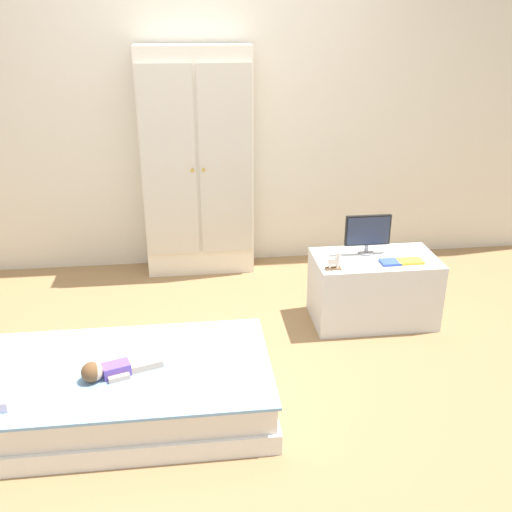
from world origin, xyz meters
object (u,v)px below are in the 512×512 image
(bed, at_px, (116,390))
(tv_stand, at_px, (373,289))
(tv_monitor, at_px, (368,232))
(wardrobe, at_px, (197,165))
(book_yellow, at_px, (410,261))
(book_blue, at_px, (390,262))
(rocking_horse_toy, at_px, (335,261))
(doll, at_px, (107,370))

(bed, relative_size, tv_stand, 2.01)
(tv_monitor, bearing_deg, wardrobe, 139.92)
(tv_monitor, relative_size, book_yellow, 1.86)
(wardrobe, height_order, tv_stand, wardrobe)
(book_blue, xyz_separation_m, book_yellow, (0.13, 0.00, 0.00))
(bed, xyz_separation_m, book_blue, (1.63, 0.68, 0.32))
(rocking_horse_toy, bearing_deg, bed, -153.35)
(wardrobe, xyz_separation_m, tv_monitor, (1.05, -0.88, -0.25))
(bed, height_order, book_yellow, book_yellow)
(bed, xyz_separation_m, rocking_horse_toy, (1.27, 0.64, 0.37))
(bed, xyz_separation_m, tv_monitor, (1.53, 0.85, 0.46))
(doll, bearing_deg, rocking_horse_toy, 28.79)
(wardrobe, xyz_separation_m, rocking_horse_toy, (0.78, -1.10, -0.34))
(wardrobe, height_order, rocking_horse_toy, wardrobe)
(bed, relative_size, doll, 4.07)
(bed, xyz_separation_m, wardrobe, (0.48, 1.73, 0.71))
(book_blue, bearing_deg, tv_monitor, 120.12)
(wardrobe, distance_m, rocking_horse_toy, 1.39)
(doll, height_order, book_yellow, book_yellow)
(wardrobe, relative_size, tv_stand, 2.15)
(book_blue, bearing_deg, tv_stand, 120.72)
(bed, relative_size, book_yellow, 9.95)
(bed, relative_size, book_blue, 13.55)
(tv_monitor, height_order, book_yellow, tv_monitor)
(book_yellow, bearing_deg, doll, -157.13)
(tv_monitor, relative_size, book_blue, 2.54)
(bed, distance_m, book_yellow, 1.91)
(tv_monitor, xyz_separation_m, book_blue, (0.10, -0.17, -0.14))
(doll, height_order, wardrobe, wardrobe)
(rocking_horse_toy, height_order, book_yellow, rocking_horse_toy)
(tv_stand, xyz_separation_m, book_blue, (0.06, -0.10, 0.23))
(bed, bearing_deg, book_yellow, 21.12)
(rocking_horse_toy, bearing_deg, book_yellow, 5.00)
(doll, height_order, book_blue, book_blue)
(book_blue, bearing_deg, bed, -157.39)
(doll, distance_m, wardrobe, 1.95)
(bed, distance_m, rocking_horse_toy, 1.46)
(wardrobe, bearing_deg, bed, -105.63)
(wardrobe, height_order, book_yellow, wardrobe)
(tv_stand, distance_m, tv_monitor, 0.38)
(book_yellow, bearing_deg, bed, -158.88)
(book_yellow, bearing_deg, tv_stand, 152.11)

